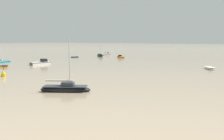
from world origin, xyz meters
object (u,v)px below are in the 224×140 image
(motorboat_moored_0, at_px, (43,63))
(rowboat_moored_4, at_px, (210,68))
(rowboat_moored_0, at_px, (0,66))
(sailboat_moored_0, at_px, (100,56))
(motorboat_moored_1, at_px, (106,55))
(motorboat_moored_2, at_px, (1,62))
(rowboat_moored_3, at_px, (75,57))
(channel_buoy, at_px, (3,74))
(motorboat_moored_3, at_px, (120,57))
(sailboat_moored_2, at_px, (65,89))

(motorboat_moored_0, distance_m, rowboat_moored_4, 42.22)
(rowboat_moored_0, bearing_deg, sailboat_moored_0, 35.85)
(motorboat_moored_0, bearing_deg, motorboat_moored_1, 22.53)
(motorboat_moored_2, distance_m, rowboat_moored_3, 29.09)
(rowboat_moored_3, xyz_separation_m, channel_buoy, (23.04, -46.57, 0.33))
(rowboat_moored_3, height_order, channel_buoy, channel_buoy)
(rowboat_moored_4, relative_size, channel_buoy, 2.05)
(motorboat_moored_3, distance_m, rowboat_moored_3, 17.05)
(sailboat_moored_0, height_order, channel_buoy, sailboat_moored_0)
(motorboat_moored_1, bearing_deg, channel_buoy, -148.74)
(rowboat_moored_3, xyz_separation_m, rowboat_moored_4, (51.73, -13.84, 0.07))
(rowboat_moored_0, bearing_deg, motorboat_moored_2, 87.37)
(sailboat_moored_0, relative_size, rowboat_moored_4, 1.28)
(motorboat_moored_1, bearing_deg, rowboat_moored_4, -109.07)
(sailboat_moored_0, bearing_deg, rowboat_moored_3, -85.28)
(rowboat_moored_4, height_order, channel_buoy, channel_buoy)
(motorboat_moored_3, relative_size, rowboat_moored_4, 0.89)
(rowboat_moored_3, bearing_deg, motorboat_moored_3, -24.60)
(rowboat_moored_3, xyz_separation_m, sailboat_moored_2, (41.96, -50.81, 0.19))
(motorboat_moored_1, xyz_separation_m, rowboat_moored_3, (-2.23, -17.50, -0.18))
(motorboat_moored_3, bearing_deg, channel_buoy, 135.25)
(motorboat_moored_2, xyz_separation_m, rowboat_moored_3, (2.94, 28.95, -0.09))
(motorboat_moored_0, relative_size, rowboat_moored_0, 1.56)
(motorboat_moored_0, height_order, sailboat_moored_2, sailboat_moored_2)
(motorboat_moored_1, height_order, channel_buoy, channel_buoy)
(motorboat_moored_3, bearing_deg, motorboat_moored_2, 100.59)
(channel_buoy, bearing_deg, rowboat_moored_0, 147.28)
(motorboat_moored_0, xyz_separation_m, motorboat_moored_2, (-14.34, -2.63, -0.13))
(motorboat_moored_0, relative_size, motorboat_moored_1, 0.92)
(motorboat_moored_1, xyz_separation_m, rowboat_moored_0, (5.48, -54.21, -0.14))
(motorboat_moored_2, relative_size, rowboat_moored_4, 1.04)
(motorboat_moored_1, distance_m, sailboat_moored_2, 79.02)
(sailboat_moored_0, height_order, rowboat_moored_3, sailboat_moored_0)
(motorboat_moored_2, bearing_deg, rowboat_moored_4, 97.00)
(channel_buoy, bearing_deg, sailboat_moored_2, -12.63)
(rowboat_moored_0, distance_m, sailboat_moored_0, 45.06)
(motorboat_moored_2, distance_m, channel_buoy, 31.39)
(motorboat_moored_0, relative_size, sailboat_moored_2, 0.87)
(motorboat_moored_1, xyz_separation_m, rowboat_moored_4, (49.50, -31.33, -0.11))
(rowboat_moored_0, bearing_deg, sailboat_moored_2, -78.86)
(motorboat_moored_1, height_order, rowboat_moored_0, motorboat_moored_1)
(motorboat_moored_0, xyz_separation_m, sailboat_moored_2, (30.56, -24.49, -0.03))
(motorboat_moored_1, distance_m, rowboat_moored_0, 54.49)
(rowboat_moored_0, bearing_deg, motorboat_moored_3, 23.82)
(rowboat_moored_0, distance_m, sailboat_moored_2, 37.04)
(motorboat_moored_2, xyz_separation_m, rowboat_moored_0, (10.65, -7.77, -0.05))
(motorboat_moored_1, relative_size, sailboat_moored_2, 0.94)
(motorboat_moored_0, relative_size, channel_buoy, 2.77)
(rowboat_moored_3, height_order, sailboat_moored_2, sailboat_moored_2)
(sailboat_moored_0, relative_size, channel_buoy, 2.62)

